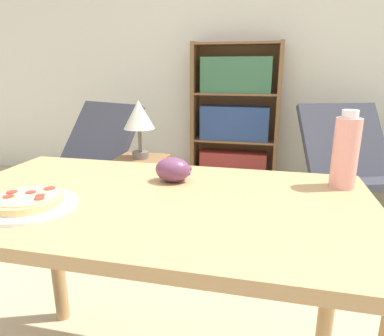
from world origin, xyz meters
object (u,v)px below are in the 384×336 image
(grape_bunch, at_px, (173,170))
(table_lamp, at_px, (139,117))
(drink_bottle, at_px, (346,152))
(lounge_chair_far, at_px, (350,187))
(lounge_chair_near, at_px, (85,183))
(pizza_on_plate, at_px, (28,202))
(bookshelf, at_px, (235,121))
(side_table, at_px, (142,195))

(grape_bunch, bearing_deg, table_lamp, 116.73)
(drink_bottle, height_order, table_lamp, drink_bottle)
(grape_bunch, xyz_separation_m, table_lamp, (-0.55, 1.09, 0.02))
(drink_bottle, relative_size, lounge_chair_far, 0.26)
(grape_bunch, distance_m, lounge_chair_near, 1.71)
(drink_bottle, relative_size, table_lamp, 0.62)
(pizza_on_plate, relative_size, bookshelf, 0.19)
(lounge_chair_near, relative_size, lounge_chair_far, 1.01)
(lounge_chair_far, bearing_deg, lounge_chair_near, 171.05)
(bookshelf, bearing_deg, drink_bottle, -75.40)
(drink_bottle, xyz_separation_m, bookshelf, (-0.57, 2.19, -0.23))
(lounge_chair_near, height_order, lounge_chair_far, same)
(grape_bunch, distance_m, lounge_chair_far, 1.92)
(grape_bunch, xyz_separation_m, bookshelf, (-0.03, 2.26, -0.16))
(pizza_on_plate, distance_m, side_table, 1.51)
(drink_bottle, xyz_separation_m, table_lamp, (-1.09, 1.02, -0.06))
(drink_bottle, bearing_deg, bookshelf, 104.60)
(lounge_chair_far, distance_m, bookshelf, 1.22)
(side_table, height_order, table_lamp, table_lamp)
(lounge_chair_near, height_order, bookshelf, bookshelf)
(lounge_chair_near, relative_size, side_table, 1.72)
(lounge_chair_far, bearing_deg, side_table, 179.30)
(side_table, bearing_deg, lounge_chair_far, 18.70)
(pizza_on_plate, xyz_separation_m, side_table, (-0.22, 1.40, -0.51))
(pizza_on_plate, height_order, drink_bottle, drink_bottle)
(bookshelf, distance_m, table_lamp, 1.29)
(side_table, bearing_deg, pizza_on_plate, -81.00)
(lounge_chair_far, relative_size, bookshelf, 0.67)
(lounge_chair_near, xyz_separation_m, lounge_chair_far, (2.00, 0.37, 0.00))
(grape_bunch, height_order, side_table, grape_bunch)
(lounge_chair_near, distance_m, bookshelf, 1.52)
(pizza_on_plate, distance_m, lounge_chair_near, 1.77)
(lounge_chair_near, relative_size, bookshelf, 0.68)
(grape_bunch, bearing_deg, bookshelf, 90.66)
(lounge_chair_near, bearing_deg, pizza_on_plate, -42.50)
(lounge_chair_far, xyz_separation_m, bookshelf, (-0.96, 0.67, 0.37))
(lounge_chair_near, bearing_deg, bookshelf, 66.18)
(pizza_on_plate, bearing_deg, side_table, 99.00)
(bookshelf, xyz_separation_m, side_table, (-0.52, -1.17, -0.38))
(table_lamp, bearing_deg, drink_bottle, -43.12)
(lounge_chair_near, distance_m, table_lamp, 0.77)
(pizza_on_plate, relative_size, table_lamp, 0.66)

